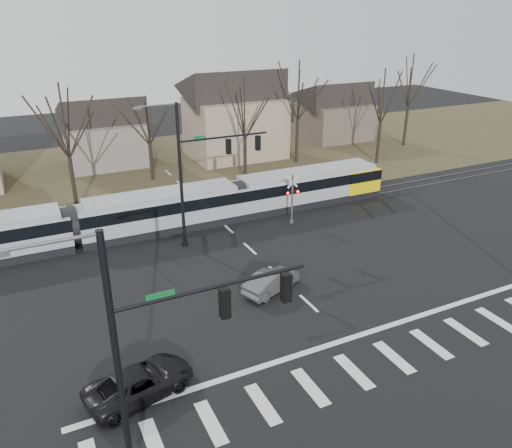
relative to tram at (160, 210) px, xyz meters
name	(u,v)px	position (x,y,z in m)	size (l,w,h in m)	color
ground	(328,321)	(4.71, -16.00, -1.65)	(140.00, 140.00, 0.00)	black
grass_verge	(163,168)	(4.71, 16.00, -1.64)	(140.00, 28.00, 0.01)	#38331E
crosswalk	(374,364)	(4.71, -20.00, -1.64)	(27.00, 2.60, 0.01)	silver
stop_line	(347,339)	(4.71, -17.80, -1.64)	(28.00, 0.35, 0.01)	silver
lane_dashes	(218,219)	(4.71, 0.00, -1.64)	(0.18, 30.00, 0.01)	silver
rail_pair	(219,220)	(4.71, -0.20, -1.62)	(90.00, 1.52, 0.06)	#59595E
tram	(160,210)	(0.00, 0.00, 0.00)	(39.87, 2.96, 3.02)	gray
sedan	(271,281)	(3.41, -11.76, -0.99)	(4.19, 2.81, 1.31)	#424649
suv	(140,382)	(-5.87, -17.12, -0.98)	(5.22, 3.32, 1.34)	black
signal_pole_near_left	(168,350)	(-5.70, -22.00, 4.05)	(9.28, 0.44, 10.20)	black
signal_pole_far	(202,167)	(2.30, -3.50, 4.05)	(9.28, 0.44, 10.20)	black
rail_crossing_signal	(292,201)	(9.71, -3.21, 0.24)	(1.08, 0.36, 4.00)	#59595B
tree_row	(197,131)	(6.71, 10.00, 3.35)	(59.20, 7.20, 10.00)	black
house_b	(104,128)	(-0.29, 20.00, 2.32)	(8.64, 7.56, 7.65)	slate
house_c	(235,110)	(13.71, 17.00, 3.59)	(10.80, 8.64, 10.10)	gray
house_d	(335,108)	(28.71, 19.00, 2.32)	(8.64, 7.56, 7.65)	brown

